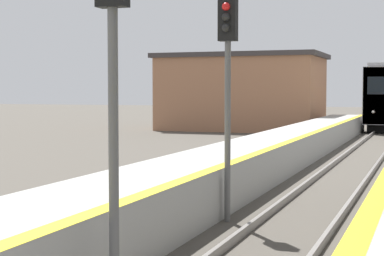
{
  "coord_description": "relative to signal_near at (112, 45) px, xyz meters",
  "views": [
    {
      "loc": [
        2.33,
        -1.83,
        2.59
      ],
      "look_at": [
        -3.42,
        13.71,
        1.61
      ],
      "focal_mm": 60.0,
      "sensor_mm": 36.0,
      "label": 1
    }
  ],
  "objects": [
    {
      "name": "station_building",
      "position": [
        -8.12,
        34.02,
        -0.61
      ],
      "size": [
        10.57,
        6.56,
        4.96
      ],
      "color": "#9E6B4C",
      "rests_on": "ground"
    },
    {
      "name": "signal_near",
      "position": [
        0.0,
        0.0,
        0.0
      ],
      "size": [
        0.36,
        0.31,
        4.45
      ],
      "color": "#595959",
      "rests_on": "ground"
    },
    {
      "name": "signal_mid",
      "position": [
        -0.25,
        5.33,
        0.0
      ],
      "size": [
        0.36,
        0.31,
        4.45
      ],
      "color": "#595959",
      "rests_on": "ground"
    }
  ]
}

